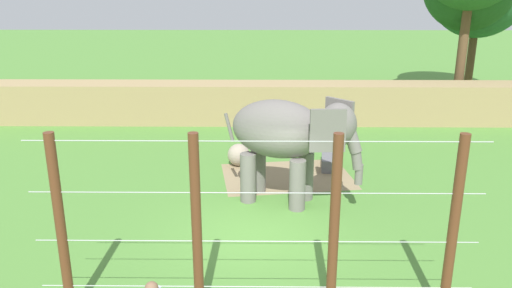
% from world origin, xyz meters
% --- Properties ---
extents(ground_plane, '(120.00, 120.00, 0.00)m').
position_xyz_m(ground_plane, '(0.00, 0.00, 0.00)').
color(ground_plane, '#518938').
extents(dirt_patch, '(4.64, 3.55, 0.01)m').
position_xyz_m(dirt_patch, '(0.97, 4.16, 0.00)').
color(dirt_patch, '#937F5B').
rests_on(dirt_patch, ground).
extents(embankment_wall, '(36.00, 1.80, 1.83)m').
position_xyz_m(embankment_wall, '(0.00, 11.20, 0.92)').
color(embankment_wall, tan).
rests_on(embankment_wall, ground).
extents(elephant, '(4.00, 2.57, 3.13)m').
position_xyz_m(elephant, '(0.87, 2.10, 2.08)').
color(elephant, slate).
rests_on(elephant, ground).
extents(enrichment_ball, '(0.79, 0.79, 0.79)m').
position_xyz_m(enrichment_ball, '(-0.71, 5.22, 0.40)').
color(enrichment_ball, tan).
rests_on(enrichment_ball, ground).
extents(cable_fence, '(8.25, 0.19, 3.76)m').
position_xyz_m(cable_fence, '(0.08, -3.42, 1.88)').
color(cable_fence, brown).
rests_on(cable_fence, ground).
extents(feed_trough, '(0.66, 1.45, 0.44)m').
position_xyz_m(feed_trough, '(2.49, 5.09, 0.22)').
color(feed_trough, slate).
rests_on(feed_trough, ground).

